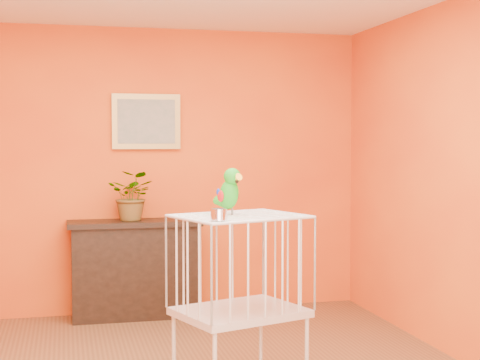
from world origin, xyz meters
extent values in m
plane|color=orange|center=(0.00, 2.25, 1.30)|extent=(4.00, 0.00, 4.00)
plane|color=orange|center=(0.00, -2.25, 1.30)|extent=(4.00, 0.00, 4.00)
plane|color=orange|center=(2.00, 0.00, 1.30)|extent=(0.00, 4.50, 4.50)
cube|color=black|center=(-0.13, 2.05, 0.41)|extent=(1.10, 0.37, 0.82)
cube|color=black|center=(-0.13, 2.05, 0.85)|extent=(1.17, 0.42, 0.05)
cube|color=black|center=(-0.13, 1.88, 0.41)|extent=(0.77, 0.02, 0.41)
cube|color=brown|center=(-0.36, 2.00, 0.32)|extent=(0.05, 0.16, 0.26)
cube|color=#274422|center=(-0.29, 2.00, 0.32)|extent=(0.05, 0.16, 0.26)
cube|color=brown|center=(-0.20, 2.00, 0.32)|extent=(0.05, 0.16, 0.26)
cube|color=#274422|center=(-0.11, 2.00, 0.32)|extent=(0.05, 0.16, 0.26)
cube|color=brown|center=(-0.02, 2.00, 0.32)|extent=(0.05, 0.16, 0.26)
imported|color=#26722D|center=(-0.14, 1.99, 1.04)|extent=(0.55, 0.57, 0.35)
cube|color=#A57F3B|center=(0.00, 2.22, 1.75)|extent=(0.62, 0.03, 0.50)
cube|color=gray|center=(0.00, 2.21, 1.75)|extent=(0.52, 0.01, 0.40)
cube|color=beige|center=(0.31, -0.15, 0.52)|extent=(0.86, 0.76, 0.04)
cube|color=beige|center=(0.31, -0.15, 1.11)|extent=(0.86, 0.76, 0.01)
cylinder|color=beige|center=(0.70, -0.28, 0.25)|extent=(0.03, 0.03, 0.50)
cylinder|color=beige|center=(-0.08, -0.02, 0.25)|extent=(0.03, 0.03, 0.50)
cylinder|color=beige|center=(0.53, 0.19, 0.25)|extent=(0.03, 0.03, 0.50)
cylinder|color=silver|center=(0.12, -0.43, 1.16)|extent=(0.09, 0.09, 0.07)
cylinder|color=#59544C|center=(0.23, -0.10, 1.14)|extent=(0.01, 0.01, 0.04)
cylinder|color=#59544C|center=(0.28, -0.08, 1.14)|extent=(0.01, 0.01, 0.04)
ellipsoid|color=#0F9414|center=(0.25, -0.09, 1.25)|extent=(0.16, 0.19, 0.21)
ellipsoid|color=#0F9414|center=(0.27, -0.12, 1.36)|extent=(0.14, 0.14, 0.10)
cone|color=orange|center=(0.28, -0.17, 1.35)|extent=(0.07, 0.08, 0.07)
cone|color=black|center=(0.28, -0.15, 1.33)|extent=(0.03, 0.03, 0.03)
sphere|color=black|center=(0.24, -0.15, 1.37)|extent=(0.01, 0.01, 0.01)
sphere|color=black|center=(0.31, -0.12, 1.37)|extent=(0.01, 0.01, 0.01)
ellipsoid|color=#A50C0C|center=(0.20, -0.10, 1.24)|extent=(0.05, 0.07, 0.07)
ellipsoid|color=navy|center=(0.30, -0.06, 1.24)|extent=(0.05, 0.07, 0.07)
cone|color=#0F9414|center=(0.23, -0.03, 1.18)|extent=(0.12, 0.16, 0.11)
camera|label=1|loc=(-0.73, -4.48, 1.57)|focal=55.00mm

